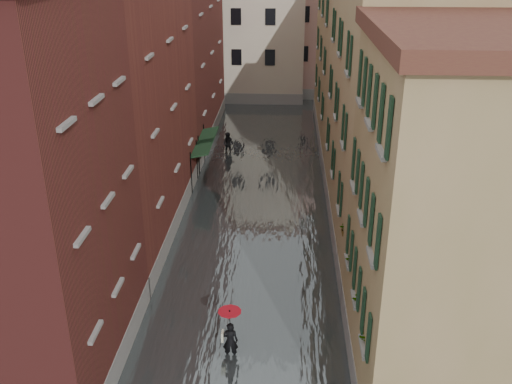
# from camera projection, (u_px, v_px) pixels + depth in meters

# --- Properties ---
(ground) EXTENTS (120.00, 120.00, 0.00)m
(ground) POSITION_uv_depth(u_px,v_px,m) (241.00, 336.00, 22.04)
(ground) COLOR #4F4E51
(ground) RESTS_ON ground
(floodwater) EXTENTS (10.00, 60.00, 0.20)m
(floodwater) POSITION_uv_depth(u_px,v_px,m) (258.00, 196.00, 33.88)
(floodwater) COLOR #4A5152
(floodwater) RESTS_ON ground
(building_left_near) EXTENTS (6.00, 8.00, 13.00)m
(building_left_near) POSITION_uv_depth(u_px,v_px,m) (12.00, 200.00, 17.94)
(building_left_near) COLOR maroon
(building_left_near) RESTS_ON ground
(building_left_mid) EXTENTS (6.00, 14.00, 12.50)m
(building_left_mid) POSITION_uv_depth(u_px,v_px,m) (113.00, 112.00, 28.09)
(building_left_mid) COLOR maroon
(building_left_mid) RESTS_ON ground
(building_left_far) EXTENTS (6.00, 16.00, 14.00)m
(building_left_far) POSITION_uv_depth(u_px,v_px,m) (170.00, 46.00, 41.50)
(building_left_far) COLOR maroon
(building_left_far) RESTS_ON ground
(building_right_near) EXTENTS (6.00, 8.00, 11.50)m
(building_right_near) POSITION_uv_depth(u_px,v_px,m) (460.00, 233.00, 17.54)
(building_right_near) COLOR olive
(building_right_near) RESTS_ON ground
(building_right_mid) EXTENTS (6.00, 14.00, 13.00)m
(building_right_mid) POSITION_uv_depth(u_px,v_px,m) (400.00, 112.00, 27.29)
(building_right_mid) COLOR tan
(building_right_mid) RESTS_ON ground
(building_right_far) EXTENTS (6.00, 16.00, 11.50)m
(building_right_far) POSITION_uv_depth(u_px,v_px,m) (362.00, 65.00, 41.30)
(building_right_far) COLOR olive
(building_right_far) RESTS_ON ground
(building_end_cream) EXTENTS (12.00, 9.00, 13.00)m
(building_end_cream) POSITION_uv_depth(u_px,v_px,m) (240.00, 27.00, 54.30)
(building_end_cream) COLOR beige
(building_end_cream) RESTS_ON ground
(building_end_pink) EXTENTS (10.00, 9.00, 12.00)m
(building_end_pink) POSITION_uv_depth(u_px,v_px,m) (333.00, 30.00, 55.88)
(building_end_pink) COLOR tan
(building_end_pink) RESTS_ON ground
(awning_near) EXTENTS (1.09, 3.13, 2.80)m
(awning_near) POSITION_uv_depth(u_px,v_px,m) (202.00, 149.00, 34.49)
(awning_near) COLOR black
(awning_near) RESTS_ON ground
(awning_far) EXTENTS (1.09, 3.31, 2.80)m
(awning_far) POSITION_uv_depth(u_px,v_px,m) (207.00, 137.00, 36.62)
(awning_far) COLOR black
(awning_far) RESTS_ON ground
(window_planters) EXTENTS (0.59, 7.93, 0.84)m
(window_planters) POSITION_uv_depth(u_px,v_px,m) (357.00, 271.00, 19.75)
(window_planters) COLOR brown
(window_planters) RESTS_ON ground
(pedestrian_main) EXTENTS (0.85, 0.85, 2.06)m
(pedestrian_main) POSITION_uv_depth(u_px,v_px,m) (230.00, 331.00, 20.36)
(pedestrian_main) COLOR black
(pedestrian_main) RESTS_ON ground
(pedestrian_far) EXTENTS (0.93, 0.80, 1.66)m
(pedestrian_far) POSITION_uv_depth(u_px,v_px,m) (228.00, 144.00, 40.38)
(pedestrian_far) COLOR black
(pedestrian_far) RESTS_ON ground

